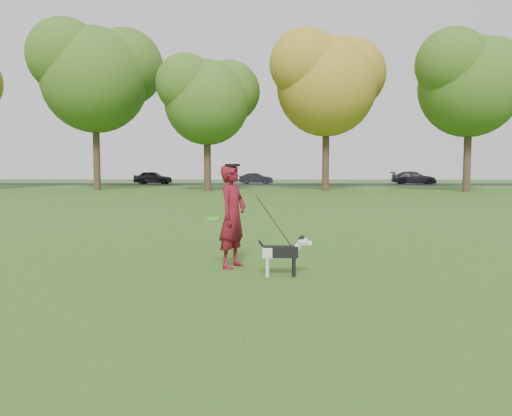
{
  "coord_description": "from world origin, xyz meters",
  "views": [
    {
      "loc": [
        0.19,
        -7.88,
        1.57
      ],
      "look_at": [
        -0.03,
        -0.22,
        0.95
      ],
      "focal_mm": 35.0,
      "sensor_mm": 36.0,
      "label": 1
    }
  ],
  "objects_px": {
    "man": "(233,216)",
    "car_right": "(414,178)",
    "car_mid": "(256,178)",
    "dog": "(285,251)",
    "car_left": "(153,178)"
  },
  "relations": [
    {
      "from": "man",
      "to": "car_left",
      "type": "bearing_deg",
      "value": 39.97
    },
    {
      "from": "car_mid",
      "to": "car_right",
      "type": "height_order",
      "value": "car_right"
    },
    {
      "from": "car_left",
      "to": "car_mid",
      "type": "distance_m",
      "value": 9.97
    },
    {
      "from": "car_mid",
      "to": "car_left",
      "type": "bearing_deg",
      "value": 95.32
    },
    {
      "from": "man",
      "to": "car_mid",
      "type": "xyz_separation_m",
      "value": [
        -0.73,
        40.11,
        -0.26
      ]
    },
    {
      "from": "car_right",
      "to": "dog",
      "type": "bearing_deg",
      "value": 165.55
    },
    {
      "from": "car_left",
      "to": "dog",
      "type": "bearing_deg",
      "value": -160.36
    },
    {
      "from": "man",
      "to": "car_mid",
      "type": "distance_m",
      "value": 40.11
    },
    {
      "from": "man",
      "to": "dog",
      "type": "bearing_deg",
      "value": -103.25
    },
    {
      "from": "dog",
      "to": "car_mid",
      "type": "relative_size",
      "value": 0.25
    },
    {
      "from": "man",
      "to": "car_right",
      "type": "xyz_separation_m",
      "value": [
        14.28,
        40.11,
        -0.18
      ]
    },
    {
      "from": "man",
      "to": "car_mid",
      "type": "relative_size",
      "value": 0.5
    },
    {
      "from": "dog",
      "to": "car_mid",
      "type": "xyz_separation_m",
      "value": [
        -1.53,
        40.74,
        0.18
      ]
    },
    {
      "from": "car_mid",
      "to": "dog",
      "type": "bearing_deg",
      "value": -172.53
    },
    {
      "from": "car_right",
      "to": "car_mid",
      "type": "bearing_deg",
      "value": 93.85
    }
  ]
}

